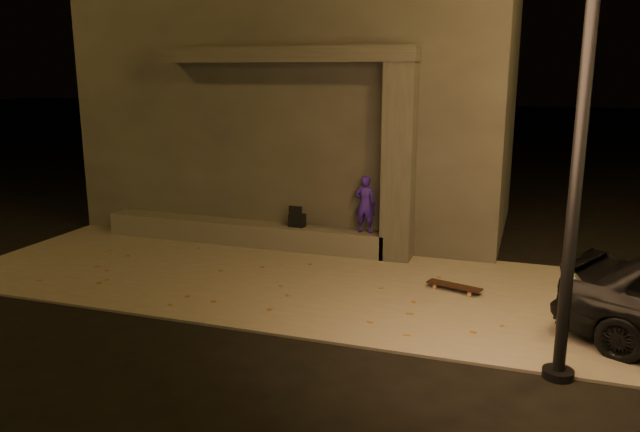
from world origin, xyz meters
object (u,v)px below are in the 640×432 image
at_px(column, 399,163).
at_px(skateboarder, 365,204).
at_px(street_lamp_0, 590,38).
at_px(skateboard, 454,286).
at_px(backpack, 297,219).

distance_m(column, skateboarder, 1.01).
relative_size(skateboarder, street_lamp_0, 0.16).
height_order(column, skateboarder, column).
xyz_separation_m(skateboard, street_lamp_0, (1.51, -2.47, 3.69)).
relative_size(column, street_lamp_0, 0.54).
bearing_deg(skateboarder, column, -177.63).
relative_size(column, skateboarder, 3.27).
height_order(backpack, skateboard, backpack).
bearing_deg(backpack, skateboarder, 2.10).
xyz_separation_m(column, skateboard, (1.26, -1.47, -1.72)).
height_order(skateboard, street_lamp_0, street_lamp_0).
relative_size(skateboarder, skateboard, 1.20).
height_order(column, street_lamp_0, street_lamp_0).
bearing_deg(column, street_lamp_0, -54.94).
distance_m(skateboard, street_lamp_0, 4.69).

